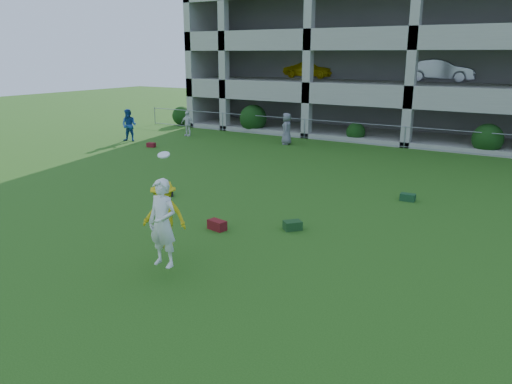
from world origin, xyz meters
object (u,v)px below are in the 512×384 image
Objects in this scene: bystander_c at (287,129)px; parking_garage at (449,36)px; bystander_a at (129,125)px; bystander_b at (187,124)px; frisbee_contest at (164,218)px.

parking_garage is (5.95, 11.01, 5.13)m from bystander_c.
parking_garage is (14.16, 14.93, 5.09)m from bystander_a.
bystander_a is 21.19m from parking_garage.
bystander_b is 17.91m from parking_garage.
bystander_b is 0.87× the size of bystander_c.
frisbee_contest is 0.08× the size of parking_garage.
bystander_a is 0.74× the size of frisbee_contest.
bystander_c reaches higher than bystander_b.
parking_garage reaches higher than bystander_b.
frisbee_contest is at bearing -6.01° from bystander_c.
frisbee_contest is 27.71m from parking_garage.
bystander_b is 0.05× the size of parking_garage.
frisbee_contest is at bearing -56.08° from bystander_b.
bystander_a is 1.22× the size of bystander_b.
frisbee_contest is at bearing -90.82° from parking_garage.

